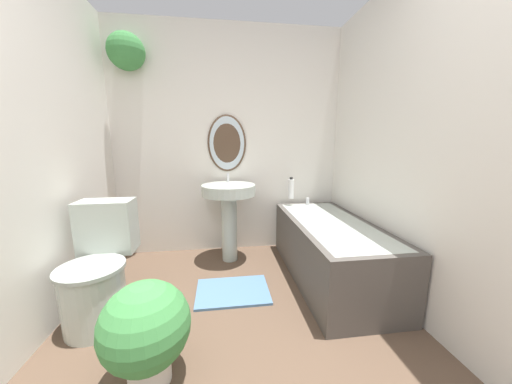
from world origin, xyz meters
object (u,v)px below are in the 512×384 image
(bathtub, at_px, (330,248))
(toilet, at_px, (99,271))
(potted_plant, at_px, (146,329))
(pedestal_sink, at_px, (229,204))
(shampoo_bottle, at_px, (291,189))

(bathtub, bearing_deg, toilet, -170.28)
(bathtub, bearing_deg, potted_plant, -146.72)
(pedestal_sink, relative_size, bathtub, 0.61)
(shampoo_bottle, bearing_deg, potted_plant, -126.93)
(toilet, relative_size, pedestal_sink, 0.89)
(pedestal_sink, bearing_deg, shampoo_bottle, 13.44)
(shampoo_bottle, bearing_deg, pedestal_sink, -166.56)
(toilet, relative_size, shampoo_bottle, 3.36)
(toilet, height_order, pedestal_sink, pedestal_sink)
(toilet, bearing_deg, potted_plant, -51.31)
(bathtub, height_order, shampoo_bottle, shampoo_bottle)
(pedestal_sink, xyz_separation_m, bathtub, (0.88, -0.48, -0.32))
(shampoo_bottle, xyz_separation_m, potted_plant, (-1.14, -1.51, -0.41))
(toilet, xyz_separation_m, shampoo_bottle, (1.59, 0.95, 0.36))
(toilet, height_order, bathtub, toilet)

